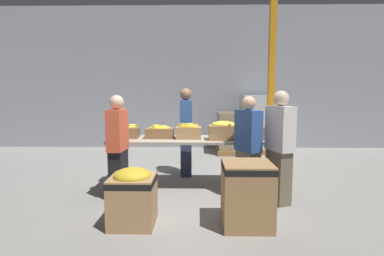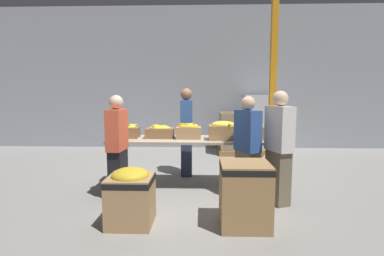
{
  "view_description": "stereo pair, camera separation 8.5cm",
  "coord_description": "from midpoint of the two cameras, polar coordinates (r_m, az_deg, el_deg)",
  "views": [
    {
      "loc": [
        0.13,
        -4.98,
        1.58
      ],
      "look_at": [
        0.04,
        0.1,
        0.98
      ],
      "focal_mm": 28.0,
      "sensor_mm": 36.0,
      "label": 1
    },
    {
      "loc": [
        0.22,
        -4.97,
        1.58
      ],
      "look_at": [
        0.04,
        0.1,
        0.98
      ],
      "focal_mm": 28.0,
      "sensor_mm": 36.0,
      "label": 2
    }
  ],
  "objects": [
    {
      "name": "volunteer_1",
      "position": [
        4.58,
        -13.5,
        -3.68
      ],
      "size": [
        0.24,
        0.43,
        1.55
      ],
      "rotation": [
        0.0,
        0.0,
        1.49
      ],
      "color": "black",
      "rests_on": "ground_plane"
    },
    {
      "name": "banana_box_2",
      "position": [
        5.03,
        -0.18,
        -0.56
      ],
      "size": [
        0.41,
        0.3,
        0.27
      ],
      "color": "tan",
      "rests_on": "sorting_table"
    },
    {
      "name": "ground_plane",
      "position": [
        5.22,
        -0.01,
        -10.92
      ],
      "size": [
        30.0,
        30.0,
        0.0
      ],
      "primitive_type": "plane",
      "color": "gray"
    },
    {
      "name": "pallet_stack_1",
      "position": [
        8.21,
        12.95,
        0.72
      ],
      "size": [
        0.93,
        0.93,
        1.52
      ],
      "color": "olive",
      "rests_on": "ground_plane"
    },
    {
      "name": "banana_box_0",
      "position": [
        5.24,
        -12.02,
        -0.53
      ],
      "size": [
        0.44,
        0.3,
        0.26
      ],
      "color": "olive",
      "rests_on": "sorting_table"
    },
    {
      "name": "support_pillar",
      "position": [
        7.15,
        15.53,
        9.82
      ],
      "size": [
        0.14,
        0.14,
        4.0
      ],
      "color": "orange",
      "rests_on": "ground_plane"
    },
    {
      "name": "banana_box_1",
      "position": [
        5.13,
        -5.66,
        -0.71
      ],
      "size": [
        0.47,
        0.32,
        0.23
      ],
      "color": "olive",
      "rests_on": "sorting_table"
    },
    {
      "name": "wall_back",
      "position": [
        8.66,
        0.86,
        9.47
      ],
      "size": [
        16.0,
        0.08,
        4.0
      ],
      "color": "#9399A3",
      "rests_on": "ground_plane"
    },
    {
      "name": "banana_box_4",
      "position": [
        5.02,
        11.74,
        -0.57
      ],
      "size": [
        0.45,
        0.35,
        0.28
      ],
      "color": "olive",
      "rests_on": "sorting_table"
    },
    {
      "name": "donation_bin_0",
      "position": [
        3.74,
        -10.95,
        -12.31
      ],
      "size": [
        0.53,
        0.53,
        0.7
      ],
      "color": "tan",
      "rests_on": "ground_plane"
    },
    {
      "name": "volunteer_3",
      "position": [
        4.42,
        16.73,
        -3.73
      ],
      "size": [
        0.35,
        0.48,
        1.61
      ],
      "rotation": [
        0.0,
        0.0,
        1.93
      ],
      "color": "#6B604C",
      "rests_on": "ground_plane"
    },
    {
      "name": "donation_bin_1",
      "position": [
        3.68,
        10.68,
        -11.95
      ],
      "size": [
        0.58,
        0.58,
        0.77
      ],
      "color": "#A37A4C",
      "rests_on": "ground_plane"
    },
    {
      "name": "banana_box_3",
      "position": [
        4.93,
        6.44,
        -0.43
      ],
      "size": [
        0.47,
        0.35,
        0.31
      ],
      "color": "#A37A4C",
      "rests_on": "sorting_table"
    },
    {
      "name": "pallet_stack_0",
      "position": [
        8.04,
        9.24,
        -0.97
      ],
      "size": [
        1.1,
        1.1,
        1.06
      ],
      "color": "olive",
      "rests_on": "ground_plane"
    },
    {
      "name": "volunteer_0",
      "position": [
        4.5,
        11.0,
        -3.89
      ],
      "size": [
        0.38,
        0.46,
        1.54
      ],
      "rotation": [
        0.0,
        0.0,
        2.07
      ],
      "color": "#6B604C",
      "rests_on": "ground_plane"
    },
    {
      "name": "sorting_table",
      "position": [
        5.05,
        -0.01,
        -2.61
      ],
      "size": [
        2.65,
        0.82,
        0.82
      ],
      "color": "#B2A893",
      "rests_on": "ground_plane"
    },
    {
      "name": "volunteer_2",
      "position": [
        5.74,
        -0.65,
        -0.83
      ],
      "size": [
        0.25,
        0.46,
        1.67
      ],
      "rotation": [
        0.0,
        0.0,
        -1.52
      ],
      "color": "#2D3856",
      "rests_on": "ground_plane"
    }
  ]
}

